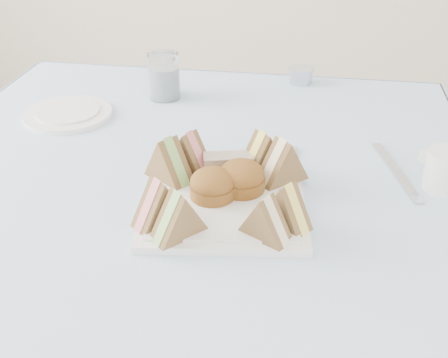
# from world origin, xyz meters

# --- Properties ---
(table) EXTENTS (0.90, 0.90, 0.74)m
(table) POSITION_xyz_m (0.00, 0.00, 0.37)
(table) COLOR brown
(table) RESTS_ON floor
(tablecloth) EXTENTS (1.02, 1.02, 0.01)m
(tablecloth) POSITION_xyz_m (0.00, 0.00, 0.74)
(tablecloth) COLOR #C3E0FC
(tablecloth) RESTS_ON table
(serving_plate) EXTENTS (0.28, 0.28, 0.01)m
(serving_plate) POSITION_xyz_m (0.08, -0.10, 0.75)
(serving_plate) COLOR white
(serving_plate) RESTS_ON tablecloth
(sandwich_fl_a) EXTENTS (0.08, 0.09, 0.07)m
(sandwich_fl_a) POSITION_xyz_m (-0.00, -0.17, 0.79)
(sandwich_fl_a) COLOR brown
(sandwich_fl_a) RESTS_ON serving_plate
(sandwich_fl_b) EXTENTS (0.08, 0.08, 0.07)m
(sandwich_fl_b) POSITION_xyz_m (0.03, -0.20, 0.79)
(sandwich_fl_b) COLOR brown
(sandwich_fl_b) RESTS_ON serving_plate
(sandwich_fr_a) EXTENTS (0.08, 0.07, 0.07)m
(sandwich_fr_a) POSITION_xyz_m (0.18, -0.15, 0.79)
(sandwich_fr_a) COLOR brown
(sandwich_fr_a) RESTS_ON serving_plate
(sandwich_fr_b) EXTENTS (0.08, 0.07, 0.07)m
(sandwich_fr_b) POSITION_xyz_m (0.15, -0.18, 0.79)
(sandwich_fr_b) COLOR brown
(sandwich_fr_b) RESTS_ON serving_plate
(sandwich_bl_a) EXTENTS (0.09, 0.08, 0.08)m
(sandwich_bl_a) POSITION_xyz_m (-0.02, -0.05, 0.80)
(sandwich_bl_a) COLOR brown
(sandwich_bl_a) RESTS_ON serving_plate
(sandwich_bl_b) EXTENTS (0.09, 0.07, 0.07)m
(sandwich_bl_b) POSITION_xyz_m (0.01, -0.01, 0.79)
(sandwich_bl_b) COLOR brown
(sandwich_bl_b) RESTS_ON serving_plate
(sandwich_br_a) EXTENTS (0.09, 0.09, 0.08)m
(sandwich_br_a) POSITION_xyz_m (0.16, -0.03, 0.80)
(sandwich_br_a) COLOR brown
(sandwich_br_a) RESTS_ON serving_plate
(sandwich_br_b) EXTENTS (0.09, 0.09, 0.07)m
(sandwich_br_b) POSITION_xyz_m (0.13, 0.00, 0.80)
(sandwich_br_b) COLOR brown
(sandwich_br_b) RESTS_ON serving_plate
(scone_left) EXTENTS (0.08, 0.08, 0.05)m
(scone_left) POSITION_xyz_m (0.06, -0.10, 0.78)
(scone_left) COLOR brown
(scone_left) RESTS_ON serving_plate
(scone_right) EXTENTS (0.10, 0.10, 0.05)m
(scone_right) POSITION_xyz_m (0.10, -0.07, 0.78)
(scone_right) COLOR brown
(scone_right) RESTS_ON serving_plate
(pastry_slice) EXTENTS (0.09, 0.05, 0.04)m
(pastry_slice) POSITION_xyz_m (0.08, -0.02, 0.78)
(pastry_slice) COLOR beige
(pastry_slice) RESTS_ON serving_plate
(side_plate) EXTENTS (0.23, 0.23, 0.01)m
(side_plate) POSITION_xyz_m (-0.30, 0.19, 0.75)
(side_plate) COLOR white
(side_plate) RESTS_ON tablecloth
(water_glass) EXTENTS (0.09, 0.09, 0.10)m
(water_glass) POSITION_xyz_m (-0.12, 0.32, 0.80)
(water_glass) COLOR white
(water_glass) RESTS_ON tablecloth
(tea_strainer) EXTENTS (0.07, 0.07, 0.03)m
(tea_strainer) POSITION_xyz_m (0.18, 0.46, 0.76)
(tea_strainer) COLOR #B7B7C6
(tea_strainer) RESTS_ON tablecloth
(knife) EXTENTS (0.07, 0.21, 0.00)m
(knife) POSITION_xyz_m (0.36, 0.06, 0.75)
(knife) COLOR #B7B7C6
(knife) RESTS_ON tablecloth
(fork) EXTENTS (0.01, 0.16, 0.00)m
(fork) POSITION_xyz_m (0.19, 0.00, 0.75)
(fork) COLOR #B7B7C6
(fork) RESTS_ON tablecloth
(creamer_jug) EXTENTS (0.10, 0.10, 0.07)m
(creamer_jug) POSITION_xyz_m (0.43, 0.02, 0.78)
(creamer_jug) COLOR white
(creamer_jug) RESTS_ON tablecloth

